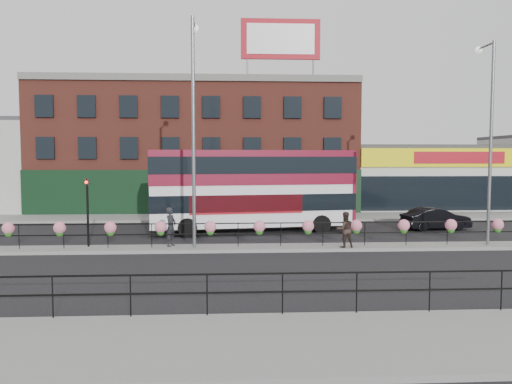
{
  "coord_description": "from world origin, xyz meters",
  "views": [
    {
      "loc": [
        -1.41,
        -23.08,
        4.33
      ],
      "look_at": [
        0.0,
        3.0,
        2.5
      ],
      "focal_mm": 35.0,
      "sensor_mm": 36.0,
      "label": 1
    }
  ],
  "objects": [
    {
      "name": "ground",
      "position": [
        0.0,
        0.0,
        0.0
      ],
      "size": [
        120.0,
        120.0,
        0.0
      ],
      "primitive_type": "plane",
      "color": "black",
      "rests_on": "ground"
    },
    {
      "name": "south_pavement",
      "position": [
        0.0,
        -12.0,
        0.07
      ],
      "size": [
        60.0,
        4.0,
        0.15
      ],
      "primitive_type": "cube",
      "color": "gray",
      "rests_on": "ground"
    },
    {
      "name": "north_pavement",
      "position": [
        0.0,
        12.0,
        0.07
      ],
      "size": [
        60.0,
        4.0,
        0.15
      ],
      "primitive_type": "cube",
      "color": "gray",
      "rests_on": "ground"
    },
    {
      "name": "median",
      "position": [
        0.0,
        0.0,
        0.07
      ],
      "size": [
        60.0,
        1.6,
        0.15
      ],
      "primitive_type": "cube",
      "color": "gray",
      "rests_on": "ground"
    },
    {
      "name": "yellow_line_inner",
      "position": [
        0.0,
        -9.7,
        0.01
      ],
      "size": [
        60.0,
        0.1,
        0.01
      ],
      "primitive_type": "cube",
      "color": "gold",
      "rests_on": "ground"
    },
    {
      "name": "yellow_line_outer",
      "position": [
        0.0,
        -9.88,
        0.01
      ],
      "size": [
        60.0,
        0.1,
        0.01
      ],
      "primitive_type": "cube",
      "color": "gold",
      "rests_on": "ground"
    },
    {
      "name": "brick_building",
      "position": [
        -4.0,
        19.96,
        5.13
      ],
      "size": [
        25.0,
        12.21,
        10.3
      ],
      "color": "brown",
      "rests_on": "ground"
    },
    {
      "name": "supermarket",
      "position": [
        16.0,
        19.9,
        2.65
      ],
      "size": [
        15.0,
        12.25,
        5.3
      ],
      "color": "silver",
      "rests_on": "ground"
    },
    {
      "name": "billboard",
      "position": [
        2.5,
        14.99,
        13.18
      ],
      "size": [
        6.0,
        0.29,
        4.4
      ],
      "color": "#A40E1A",
      "rests_on": "brick_building"
    },
    {
      "name": "median_railing",
      "position": [
        -0.0,
        0.0,
        1.05
      ],
      "size": [
        30.04,
        0.56,
        1.23
      ],
      "color": "black",
      "rests_on": "median"
    },
    {
      "name": "south_railing",
      "position": [
        -2.0,
        -10.1,
        0.96
      ],
      "size": [
        20.04,
        0.05,
        1.12
      ],
      "color": "black",
      "rests_on": "south_pavement"
    },
    {
      "name": "double_decker_bus",
      "position": [
        -0.05,
        5.58,
        2.9
      ],
      "size": [
        11.92,
        4.27,
        4.72
      ],
      "color": "white",
      "rests_on": "ground"
    },
    {
      "name": "car",
      "position": [
        10.85,
        5.74,
        0.66
      ],
      "size": [
        2.8,
        4.51,
        1.33
      ],
      "primitive_type": "imported",
      "rotation": [
        0.0,
        0.0,
        1.75
      ],
      "color": "black",
      "rests_on": "ground"
    },
    {
      "name": "pedestrian_a",
      "position": [
        -4.15,
        0.3,
        1.06
      ],
      "size": [
        0.97,
        0.9,
        1.83
      ],
      "primitive_type": "imported",
      "rotation": [
        0.0,
        0.0,
        1.19
      ],
      "color": "black",
      "rests_on": "median"
    },
    {
      "name": "pedestrian_b",
      "position": [
        3.94,
        -0.45,
        0.98
      ],
      "size": [
        0.95,
        0.81,
        1.66
      ],
      "primitive_type": "imported",
      "rotation": [
        0.0,
        0.0,
        3.26
      ],
      "color": "#32241E",
      "rests_on": "median"
    },
    {
      "name": "lamp_column_west",
      "position": [
        -3.03,
        0.22,
        6.41
      ],
      "size": [
        0.38,
        1.85,
        10.56
      ],
      "color": "slate",
      "rests_on": "median"
    },
    {
      "name": "lamp_column_east",
      "position": [
        10.9,
        0.09,
        5.85
      ],
      "size": [
        0.35,
        1.69,
        9.62
      ],
      "color": "slate",
      "rests_on": "median"
    },
    {
      "name": "traffic_light_median",
      "position": [
        -8.0,
        0.39,
        2.47
      ],
      "size": [
        0.15,
        0.28,
        3.65
      ],
      "color": "black",
      "rests_on": "median"
    }
  ]
}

